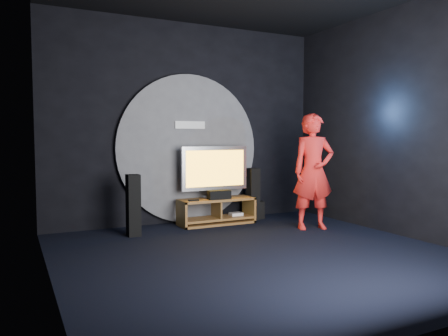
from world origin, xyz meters
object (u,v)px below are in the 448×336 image
Objects in this scene: media_console at (217,213)px; player at (313,171)px; subwoofer at (254,210)px; tower_speaker_right at (253,194)px; tv at (215,170)px; tower_speaker_left at (133,205)px.

media_console is 1.80m from player.
player is at bearing -71.47° from subwoofer.
player is (0.48, -1.14, 0.48)m from tower_speaker_right.
tower_speaker_right is 0.33m from subwoofer.
tower_speaker_right reaches higher than subwoofer.
player reaches higher than tower_speaker_right.
tv is 0.65× the size of player.
subwoofer is at bearing 11.59° from media_console.
tower_speaker_left is 2.44m from subwoofer.
tower_speaker_right is 0.50× the size of player.
tower_speaker_right is 2.92× the size of subwoofer.
subwoofer is at bearing 10.61° from tower_speaker_left.
tv is (-0.01, 0.07, 0.75)m from media_console.
tv reaches higher than subwoofer.
tower_speaker_left is 2.92× the size of subwoofer.
media_console is 1.42× the size of tower_speaker_right.
tower_speaker_left is at bearing -169.93° from media_console.
player is (1.25, -1.05, 0.75)m from media_console.
player reaches higher than subwoofer.
media_console is 1.42× the size of tower_speaker_left.
media_console is 0.71× the size of player.
tower_speaker_left is at bearing -169.39° from subwoofer.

